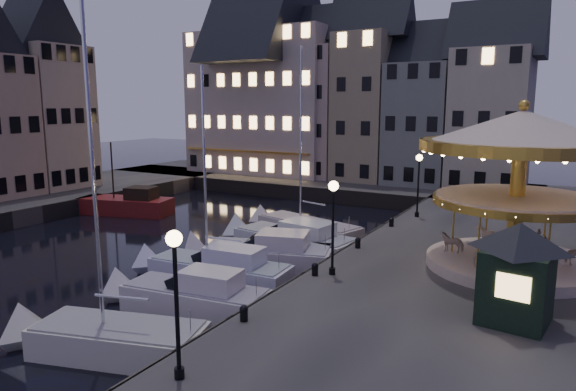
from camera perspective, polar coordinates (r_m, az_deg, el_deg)
The scene contains 30 objects.
ground at distance 26.29m, azimuth -10.69°, elevation -9.39°, with size 160.00×160.00×0.00m, color black.
quay_east at distance 26.17m, azimuth 23.53°, elevation -8.66°, with size 16.00×56.00×1.30m, color #474442.
quay_north at distance 53.29m, azimuth 2.17°, elevation 1.43°, with size 44.00×12.00×1.30m, color #474442.
quaywall_e at distance 28.00m, azimuth 6.95°, elevation -6.67°, with size 0.15×44.00×1.30m, color #47423A.
quaywall_n at distance 47.14m, azimuth 0.98°, elevation 0.29°, with size 48.00×0.15×1.30m, color #47423A.
quaywall_w at distance 40.81m, azimuth -28.56°, elevation -2.50°, with size 0.15×44.00×1.30m, color #47423A.
streetlamp_a at distance 14.10m, azimuth -12.36°, elevation -9.54°, with size 0.44×0.44×4.17m.
streetlamp_b at distance 22.25m, azimuth 5.03°, elevation -2.07°, with size 0.44×0.44×4.17m.
streetlamp_c at distance 34.81m, azimuth 14.31°, elevation 2.08°, with size 0.44×0.44×4.17m.
bollard_a at distance 18.24m, azimuth -4.93°, elevation -12.82°, with size 0.30×0.30×0.57m.
bollard_b at distance 22.69m, azimuth 3.01°, elevation -8.12°, with size 0.30×0.30×0.57m.
bollard_c at distance 27.07m, azimuth 7.76°, elevation -5.17°, with size 0.30×0.30×0.57m.
bollard_d at distance 32.10m, azimuth 11.42°, elevation -2.86°, with size 0.30×0.30×0.57m.
townhouse_na at distance 60.46m, azimuth -6.74°, elevation 9.18°, with size 5.50×8.00×12.80m.
townhouse_nb at distance 57.41m, azimuth -2.29°, elevation 9.70°, with size 6.16×8.00×13.80m.
townhouse_nc at distance 54.47m, azimuth 3.21°, elevation 10.19°, with size 6.82×8.00×14.80m.
townhouse_nd at distance 52.17m, azimuth 8.98°, elevation 10.64°, with size 5.50×8.00×15.80m.
townhouse_ne at distance 50.51m, azimuth 14.80°, elevation 8.75°, with size 6.16×8.00×12.80m.
townhouse_nf at distance 49.30m, azimuth 21.71°, elevation 8.93°, with size 6.82×8.00×13.80m.
townhouse_wc at distance 51.61m, azimuth -25.62°, elevation 8.90°, with size 8.80×5.50×14.20m.
hotel_corner at distance 57.39m, azimuth -2.26°, elevation 11.20°, with size 17.60×9.00×16.80m.
motorboat_a at distance 19.81m, azimuth -19.68°, elevation -14.84°, with size 7.10×4.02×11.77m.
motorboat_b at distance 22.58m, azimuth -11.12°, elevation -11.00°, with size 7.42×2.92×2.15m.
motorboat_c at distance 25.82m, azimuth -8.37°, elevation -8.10°, with size 8.28×2.70×10.96m.
motorboat_d at distance 28.10m, azimuth -3.01°, elevation -6.56°, with size 8.01×4.70×2.15m.
motorboat_e at distance 30.96m, azimuth 0.17°, elevation -4.96°, with size 8.79×3.73×2.15m.
motorboat_f at distance 34.36m, azimuth 1.59°, elevation -3.64°, with size 8.60×4.39×11.47m.
red_fishing_boat at distance 43.04m, azimuth -17.42°, elevation -1.06°, with size 7.85×4.43×5.93m.
carousel at distance 24.82m, azimuth 24.40°, elevation 3.66°, with size 8.67×8.67×7.58m.
ticket_kiosk at distance 19.04m, azimuth 24.23°, elevation -6.12°, with size 3.40×3.40×3.98m.
Camera 1 is at (16.17, -18.81, 8.71)m, focal length 32.00 mm.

